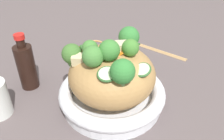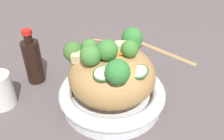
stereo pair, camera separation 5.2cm
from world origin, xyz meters
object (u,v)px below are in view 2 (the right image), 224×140
object	(u,v)px
drinking_glass	(0,90)
soy_sauce_bottle	(33,61)
serving_bowl	(112,94)
chopsticks_pair	(166,52)

from	to	relation	value
drinking_glass	soy_sauce_bottle	bearing A→B (deg)	-112.48
serving_bowl	drinking_glass	size ratio (longest dim) A/B	2.98
serving_bowl	soy_sauce_bottle	distance (m)	0.24
chopsticks_pair	soy_sauce_bottle	bearing A→B (deg)	27.54
serving_bowl	soy_sauce_bottle	bearing A→B (deg)	-18.62
serving_bowl	chopsticks_pair	distance (m)	0.32
serving_bowl	drinking_glass	bearing A→B (deg)	6.73
chopsticks_pair	serving_bowl	bearing A→B (deg)	59.97
soy_sauce_bottle	drinking_glass	world-z (taller)	soy_sauce_bottle
soy_sauce_bottle	chopsticks_pair	size ratio (longest dim) A/B	0.82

